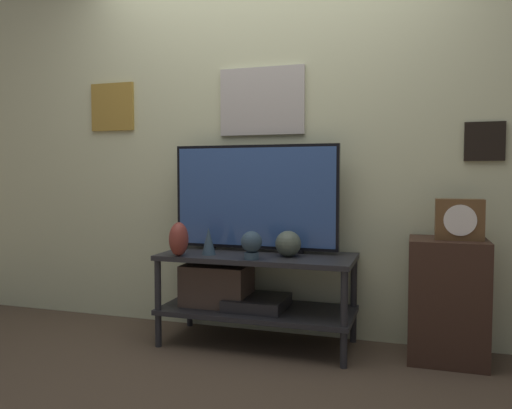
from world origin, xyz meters
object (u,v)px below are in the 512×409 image
decorative_bust (251,244)px  vase_slim_bronze (209,241)px  television (255,197)px  vase_urn_stoneware (179,239)px  mantel_clock (459,220)px  vase_round_glass (288,244)px

decorative_bust → vase_slim_bronze: bearing=164.4°
television → decorative_bust: 0.40m
vase_urn_stoneware → mantel_clock: mantel_clock is taller
vase_urn_stoneware → mantel_clock: 1.61m
vase_slim_bronze → decorative_bust: vase_slim_bronze is taller
vase_round_glass → decorative_bust: 0.24m
television → vase_slim_bronze: television is taller
vase_urn_stoneware → vase_slim_bronze: 0.18m
television → vase_urn_stoneware: (-0.38, -0.32, -0.25)m
vase_round_glass → mantel_clock: size_ratio=0.61×
television → vase_urn_stoneware: bearing=-140.4°
television → vase_urn_stoneware: television is taller
vase_slim_bronze → vase_round_glass: size_ratio=1.07×
vase_urn_stoneware → mantel_clock: bearing=9.1°
vase_urn_stoneware → vase_round_glass: size_ratio=1.31×
mantel_clock → decorative_bust: bearing=-168.0°
television → vase_round_glass: 0.40m
decorative_bust → mantel_clock: (1.13, 0.24, 0.15)m
television → mantel_clock: television is taller
vase_urn_stoneware → vase_slim_bronze: vase_urn_stoneware is taller
vase_slim_bronze → decorative_bust: 0.32m
vase_urn_stoneware → decorative_bust: size_ratio=1.24×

